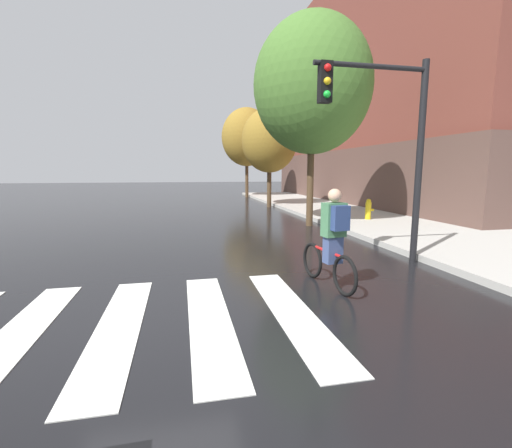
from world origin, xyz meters
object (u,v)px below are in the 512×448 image
Objects in this scene: traffic_light_near at (386,127)px; street_tree_near at (312,86)px; street_tree_mid at (269,140)px; street_tree_far at (247,137)px; fire_hydrant at (368,209)px; cyclist at (332,239)px.

traffic_light_near is 5.76m from street_tree_near.
street_tree_mid is at bearing 86.96° from traffic_light_near.
traffic_light_near is 19.74m from street_tree_far.
street_tree_near reaches higher than fire_hydrant.
traffic_light_near reaches higher than fire_hydrant.
street_tree_mid is at bearing 80.31° from cyclist.
street_tree_far is at bearing 88.88° from street_tree_mid.
cyclist is at bearing -123.76° from fire_hydrant.
fire_hydrant is at bearing -71.59° from street_tree_mid.
traffic_light_near is 6.63m from fire_hydrant.
street_tree_near reaches higher than street_tree_mid.
fire_hydrant is at bearing 62.53° from traffic_light_near.
cyclist is at bearing -107.56° from street_tree_near.
cyclist is 0.32× the size of street_tree_mid.
street_tree_near is at bearing -91.37° from street_tree_far.
cyclist is 8.11m from fire_hydrant.
fire_hydrant is 7.66m from street_tree_mid.
traffic_light_near is 12.21m from street_tree_mid.
street_tree_far reaches higher than traffic_light_near.
street_tree_far is at bearing 88.63° from street_tree_near.
street_tree_near reaches higher than street_tree_far.
cyclist is at bearing -143.09° from traffic_light_near.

